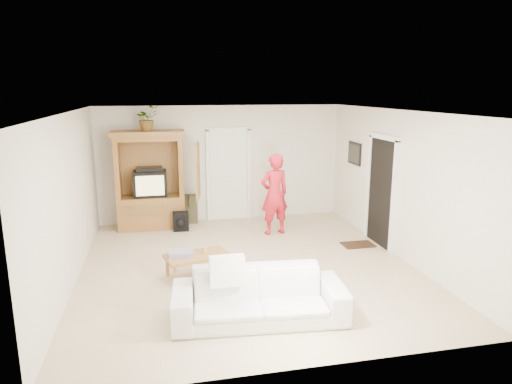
{
  "coord_description": "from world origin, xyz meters",
  "views": [
    {
      "loc": [
        -1.39,
        -7.17,
        2.94
      ],
      "look_at": [
        0.28,
        0.6,
        1.15
      ],
      "focal_mm": 32.0,
      "sensor_mm": 36.0,
      "label": 1
    }
  ],
  "objects_px": {
    "armoire": "(151,186)",
    "sofa": "(259,296)",
    "coffee_table": "(197,257)",
    "man": "(274,194)"
  },
  "relations": [
    {
      "from": "armoire",
      "to": "coffee_table",
      "type": "xyz_separation_m",
      "value": [
        0.7,
        -2.91,
        -0.59
      ]
    },
    {
      "from": "coffee_table",
      "to": "sofa",
      "type": "bearing_deg",
      "value": -81.15
    },
    {
      "from": "armoire",
      "to": "sofa",
      "type": "distance_m",
      "value": 4.74
    },
    {
      "from": "armoire",
      "to": "sofa",
      "type": "xyz_separation_m",
      "value": [
        1.37,
        -4.5,
        -0.58
      ]
    },
    {
      "from": "sofa",
      "to": "coffee_table",
      "type": "distance_m",
      "value": 1.73
    },
    {
      "from": "man",
      "to": "sofa",
      "type": "height_order",
      "value": "man"
    },
    {
      "from": "armoire",
      "to": "sofa",
      "type": "bearing_deg",
      "value": -73.06
    },
    {
      "from": "armoire",
      "to": "man",
      "type": "height_order",
      "value": "armoire"
    },
    {
      "from": "armoire",
      "to": "coffee_table",
      "type": "relative_size",
      "value": 1.94
    },
    {
      "from": "sofa",
      "to": "coffee_table",
      "type": "relative_size",
      "value": 2.05
    }
  ]
}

